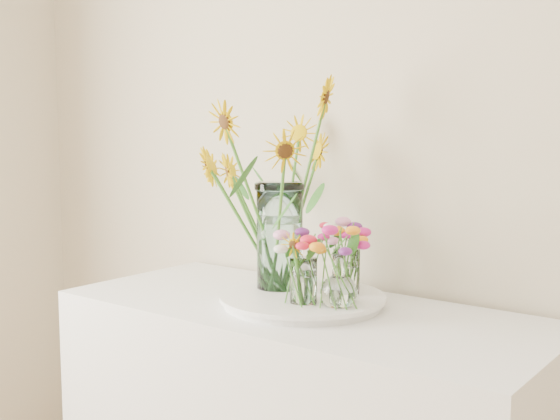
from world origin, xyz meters
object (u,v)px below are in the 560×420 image
object	(u,v)px
small_vase_a	(303,281)
small_vase_c	(346,272)
mason_jar	(280,236)
tray	(303,301)
small_vase_b	(339,281)

from	to	relation	value
small_vase_a	small_vase_c	world-z (taller)	small_vase_c
mason_jar	small_vase_a	xyz separation A→B (m)	(0.16, -0.11, -0.09)
tray	small_vase_b	size ratio (longest dim) A/B	3.09
tray	small_vase_c	bearing A→B (deg)	47.33
mason_jar	small_vase_c	distance (m)	0.22
small_vase_a	small_vase_c	bearing A→B (deg)	78.19
mason_jar	small_vase_b	bearing A→B (deg)	-17.06
tray	small_vase_c	size ratio (longest dim) A/B	3.35
mason_jar	small_vase_a	world-z (taller)	mason_jar
tray	small_vase_a	size ratio (longest dim) A/B	3.52
small_vase_a	small_vase_c	size ratio (longest dim) A/B	0.95
tray	mason_jar	size ratio (longest dim) A/B	1.40
mason_jar	small_vase_b	size ratio (longest dim) A/B	2.20
small_vase_a	small_vase_c	xyz separation A→B (m)	(0.03, 0.16, 0.00)
small_vase_b	small_vase_c	world-z (taller)	small_vase_b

